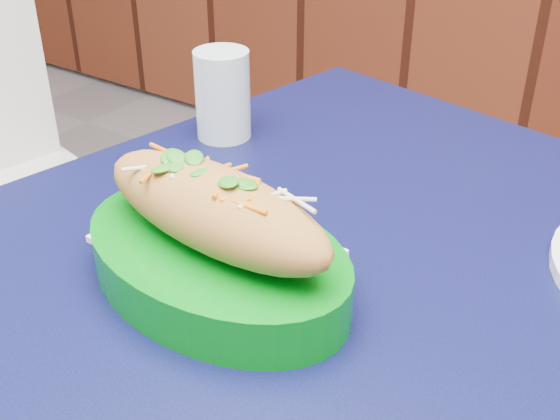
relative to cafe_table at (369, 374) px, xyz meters
The scene contains 3 objects.
cafe_table is the anchor object (origin of this frame).
banh_mi_basket 0.19m from the cafe_table, 152.36° to the right, with size 0.27×0.19×0.12m.
water_glass 0.38m from the cafe_table, 149.48° to the left, with size 0.07×0.07×0.11m, color silver.
Camera 1 is at (0.49, 0.98, 1.11)m, focal length 45.00 mm.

